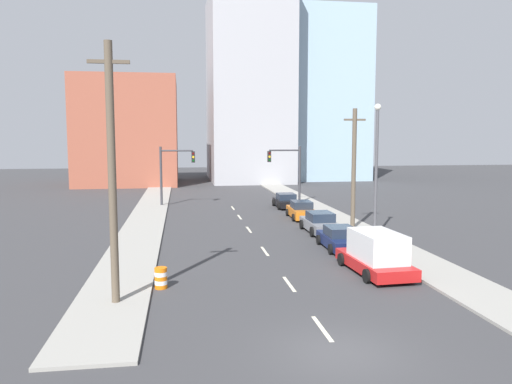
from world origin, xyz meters
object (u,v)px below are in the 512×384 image
Objects in this scene: utility_pole_left_near at (112,173)px; sedan_black at (286,201)px; traffic_signal_left at (171,168)px; traffic_barrel at (161,278)px; box_truck_red at (376,254)px; street_lamp at (376,161)px; sedan_gray at (320,223)px; utility_pole_right_mid at (354,168)px; traffic_signal_right at (290,167)px; sedan_orange at (301,210)px; sedan_navy at (340,239)px.

utility_pole_left_near reaches higher than sedan_black.
traffic_signal_left is at bearing 86.75° from utility_pole_left_near.
traffic_barrel is 0.18× the size of box_truck_red.
traffic_barrel is 0.11× the size of street_lamp.
street_lamp reaches higher than box_truck_red.
utility_pole_left_near is 2.19× the size of sedan_gray.
sedan_gray is at bearing 85.73° from box_truck_red.
sedan_gray is (-2.63, -0.61, -3.85)m from utility_pole_right_mid.
traffic_signal_right is (12.04, 0.00, 0.00)m from traffic_signal_left.
utility_pole_left_near reaches higher than traffic_barrel.
utility_pole_right_mid is 1.90× the size of sedan_orange.
street_lamp is at bearing -84.16° from traffic_signal_right.
utility_pole_right_mid reaches higher than traffic_signal_left.
sedan_navy is at bearing -91.67° from sedan_black.
traffic_signal_right is 18.22m from street_lamp.
box_truck_red is at bearing -103.96° from utility_pole_right_mid.
box_truck_red is at bearing -91.32° from sedan_gray.
sedan_black is (10.99, -2.91, -3.11)m from traffic_signal_left.
box_truck_red is 1.12× the size of sedan_gray.
sedan_navy is 18.15m from sedan_black.
sedan_gray is (10.71, 11.82, 0.20)m from traffic_barrel.
utility_pole_left_near is at bearing -130.91° from traffic_barrel.
traffic_barrel is at bearing 49.09° from utility_pole_left_near.
utility_pole_right_mid is at bearing 43.01° from traffic_barrel.
utility_pole_right_mid is 7.66m from sedan_navy.
box_truck_red is at bearing 13.45° from utility_pole_left_near.
box_truck_red is (-3.37, -8.56, -4.16)m from street_lamp.
utility_pole_left_near is at bearing -136.23° from utility_pole_right_mid.
sedan_navy reaches higher than traffic_barrel.
sedan_orange is 6.51m from sedan_black.
sedan_black is (-2.90, 15.16, -4.51)m from street_lamp.
traffic_barrel is 0.21× the size of sedan_navy.
utility_pole_left_near is at bearing -143.59° from street_lamp.
traffic_signal_left reaches higher than sedan_black.
traffic_signal_right is at bearing 66.48° from traffic_barrel.
traffic_signal_right is 1.26× the size of sedan_orange.
sedan_gray is 12.84m from sedan_black.
traffic_barrel is 15.95m from sedan_gray.
street_lamp is 1.88× the size of sedan_gray.
traffic_signal_right reaches higher than sedan_black.
traffic_signal_right reaches higher than traffic_barrel.
traffic_signal_left is 23.72m from sedan_navy.
street_lamp is 10.18m from sedan_orange.
street_lamp is at bearing 34.45° from traffic_barrel.
sedan_gray is at bearing 88.06° from sedan_navy.
utility_pole_right_mid is 12.36m from box_truck_red.
utility_pole_left_near is 15.56m from sedan_navy.
traffic_barrel is 26.98m from sedan_black.
street_lamp is 2.02× the size of sedan_navy.
utility_pole_left_near is at bearing -144.10° from sedan_navy.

